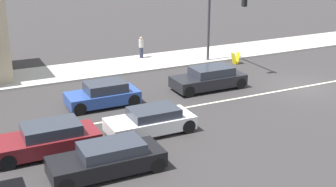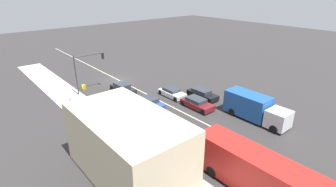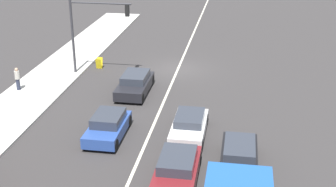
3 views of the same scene
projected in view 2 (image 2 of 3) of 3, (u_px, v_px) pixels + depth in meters
name	position (u px, v px, depth m)	size (l,w,h in m)	color
ground_plane	(197.00, 119.00, 30.22)	(160.00, 160.00, 0.00)	#333030
sidewalk_right	(134.00, 150.00, 24.49)	(4.00, 73.00, 0.12)	#B2AFA8
lane_marking_center	(118.00, 80.00, 42.93)	(0.16, 60.00, 0.01)	beige
building_corner_store	(128.00, 146.00, 20.43)	(6.50, 10.60, 5.28)	#C6B793
traffic_signal_main	(85.00, 67.00, 36.15)	(4.59, 0.34, 5.60)	#333338
pedestrian	(71.00, 104.00, 31.98)	(0.34, 0.34, 1.58)	#282D42
warning_aframe_sign	(84.00, 87.00, 38.50)	(0.45, 0.53, 0.84)	yellow
delivery_truck	(254.00, 108.00, 29.74)	(2.44, 7.50, 2.87)	silver
city_bus	(263.00, 177.00, 18.61)	(2.56, 11.00, 3.26)	red
sedan_dark	(123.00, 88.00, 37.58)	(1.90, 4.38, 1.33)	black
coupe_blue	(150.00, 103.00, 32.93)	(1.83, 3.86, 1.32)	#284793
hatchback_red	(252.00, 158.00, 22.53)	(1.80, 4.12, 1.19)	#AD1E1E
suv_black	(202.00, 94.00, 35.67)	(1.77, 4.47, 1.25)	black
sedan_maroon	(197.00, 103.00, 32.79)	(1.90, 4.35, 1.30)	maroon
van_white	(172.00, 93.00, 36.18)	(1.82, 4.08, 1.21)	silver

